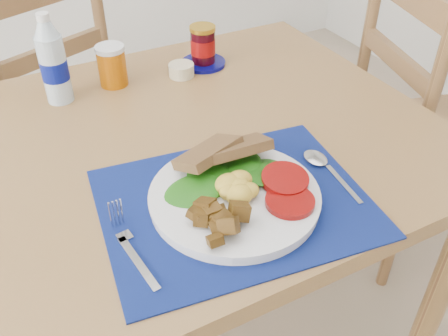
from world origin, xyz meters
name	(u,v)px	position (x,y,z in m)	size (l,w,h in m)	color
table	(123,186)	(0.00, 0.20, 0.67)	(1.40, 0.90, 0.75)	brown
chair_far	(42,84)	(-0.04, 0.93, 0.58)	(0.54, 0.53, 1.14)	brown
chair_end	(422,102)	(0.96, 0.25, 0.59)	(0.51, 0.53, 1.17)	brown
placemat	(234,203)	(0.14, -0.04, 0.75)	(0.47, 0.37, 0.00)	#040832
breakfast_plate	(233,195)	(0.13, -0.05, 0.78)	(0.30, 0.30, 0.07)	silver
fork	(129,246)	(-0.07, -0.06, 0.76)	(0.03, 0.19, 0.00)	#B2B5BA
spoon	(324,166)	(0.34, -0.04, 0.76)	(0.04, 0.18, 0.01)	#B2B5BA
water_bottle	(53,64)	(-0.05, 0.48, 0.84)	(0.06, 0.06, 0.21)	#ADBFCC
juice_glass	(112,67)	(0.09, 0.49, 0.80)	(0.07, 0.07, 0.10)	#AC5204
ramekin	(181,70)	(0.26, 0.46, 0.77)	(0.07, 0.07, 0.03)	beige
jam_on_saucer	(203,48)	(0.34, 0.49, 0.80)	(0.12, 0.12, 0.11)	#050658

